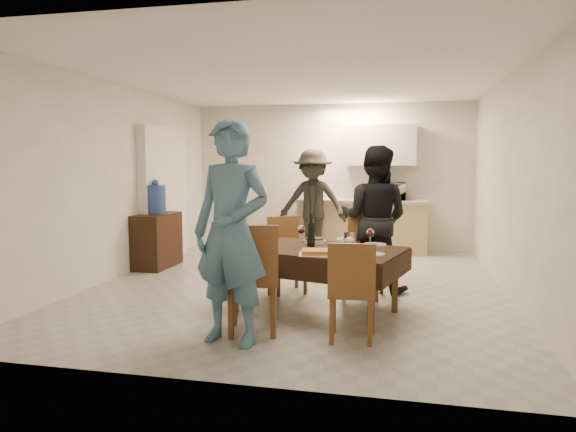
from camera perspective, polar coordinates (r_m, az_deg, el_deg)
name	(u,v)px	position (r m, az deg, el deg)	size (l,w,h in m)	color
floor	(299,285)	(6.61, 1.20, -7.62)	(5.00, 6.00, 0.02)	#A5A5A1
ceiling	(299,77)	(6.51, 1.25, 15.21)	(5.00, 6.00, 0.02)	white
wall_back	(331,176)	(9.39, 4.76, 4.41)	(5.00, 0.02, 2.60)	silver
wall_front	(215,200)	(3.54, -8.16, 1.77)	(5.00, 0.02, 2.60)	silver
wall_left	(118,181)	(7.34, -18.35, 3.68)	(0.02, 6.00, 2.60)	silver
wall_right	(512,185)	(6.44, 23.66, 3.20)	(0.02, 6.00, 2.60)	silver
stub_partition	(164,194)	(8.37, -13.64, 2.35)	(0.15, 1.40, 2.10)	white
kitchen_base_cabinet	(362,227)	(9.08, 8.20, -1.19)	(2.20, 0.60, 0.86)	tan
kitchen_worktop	(362,201)	(9.04, 8.24, 1.67)	(2.24, 0.64, 0.05)	#A6A6A1
upper_cabinet	(381,145)	(9.14, 10.29, 7.74)	(1.20, 0.34, 0.70)	silver
dining_table	(315,251)	(5.31, 3.00, -3.87)	(1.95, 1.44, 0.68)	black
chair_near_left	(250,268)	(4.61, -4.28, -5.75)	(0.56, 0.57, 0.55)	brown
chair_near_right	(351,281)	(4.47, 6.99, -7.21)	(0.43, 0.43, 0.48)	brown
chair_far_left	(286,248)	(6.06, -0.19, -3.58)	(0.56, 0.58, 0.49)	brown
chair_far_right	(363,245)	(5.91, 8.35, -3.18)	(0.51, 0.51, 0.55)	brown
console	(157,240)	(7.88, -14.34, -2.64)	(0.43, 0.86, 0.80)	black
water_jug	(156,199)	(7.82, -14.46, 1.81)	(0.28, 0.28, 0.43)	#3450AA
wine_bottle	(311,230)	(5.34, 2.57, -1.61)	(0.09, 0.09, 0.34)	black
water_pitcher	(348,241)	(5.20, 6.74, -2.73)	(0.12, 0.12, 0.19)	white
savoury_tart	(319,252)	(4.92, 3.44, -4.02)	(0.37, 0.28, 0.05)	#D38A3D
salad_bowl	(346,242)	(5.44, 6.44, -2.93)	(0.19, 0.19, 0.08)	silver
mushroom_dish	(315,242)	(5.59, 2.97, -2.85)	(0.22, 0.22, 0.04)	silver
wine_glass_a	(257,241)	(5.17, -3.47, -2.78)	(0.08, 0.08, 0.18)	white
wine_glass_b	(370,237)	(5.48, 9.13, -2.31)	(0.08, 0.08, 0.19)	white
wine_glass_c	(301,234)	(5.62, 1.49, -1.96)	(0.09, 0.09, 0.20)	white
plate_near_left	(251,250)	(5.15, -4.16, -3.75)	(0.25, 0.25, 0.01)	silver
plate_near_right	(372,254)	(4.95, 9.33, -4.22)	(0.25, 0.25, 0.01)	silver
plate_far_left	(266,241)	(5.72, -2.45, -2.76)	(0.25, 0.25, 0.01)	silver
plate_far_right	(375,244)	(5.54, 9.66, -3.13)	(0.24, 0.24, 0.01)	silver
microwave	(390,191)	(9.00, 11.22, 2.72)	(0.54, 0.37, 0.30)	silver
person_near	(231,232)	(4.39, -6.33, -1.81)	(0.70, 0.46, 1.93)	teal
person_far	(374,219)	(6.26, 9.55, -0.33)	(0.85, 0.66, 1.75)	black
person_kitchen	(313,202)	(8.68, 2.76, 1.55)	(1.14, 0.66, 1.77)	black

